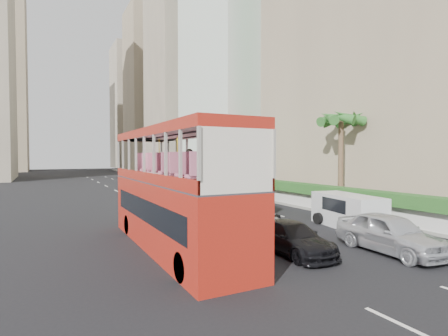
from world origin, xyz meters
TOP-DOWN VIEW (x-y plane):
  - ground_plane at (0.00, 0.00)m, footprint 200.00×200.00m
  - double_decker_bus at (-6.00, 0.00)m, footprint 2.50×11.00m
  - car_silver_lane_a at (-1.89, -0.01)m, footprint 1.51×4.13m
  - car_silver_lane_b at (1.48, -4.75)m, footprint 2.21×4.83m
  - car_black at (-2.08, -3.00)m, footprint 1.89×4.37m
  - van_asset at (1.05, 15.12)m, footprint 2.85×5.35m
  - minibus_near at (1.27, 6.98)m, footprint 2.89×5.85m
  - minibus_far at (3.96, 12.04)m, footprint 2.79×6.83m
  - panel_van_near at (3.88, -0.30)m, footprint 2.58×4.71m
  - panel_van_far at (4.33, 18.78)m, footprint 2.19×5.38m
  - sidewalk at (9.00, 25.00)m, footprint 6.00×120.00m
  - kerb_wall at (6.20, 14.00)m, footprint 0.30×44.00m
  - hedge at (6.20, 14.00)m, footprint 1.10×44.00m
  - palm_tree at (7.80, 4.00)m, footprint 0.36×0.36m
  - shell_station at (10.00, 23.00)m, footprint 6.50×8.00m
  - tower_mid at (18.00, 58.00)m, footprint 16.00×16.00m
  - tower_far_a at (17.00, 82.00)m, footprint 14.00×14.00m
  - tower_far_b at (17.00, 104.00)m, footprint 14.00×14.00m

SIDE VIEW (x-z plane):
  - ground_plane at x=0.00m, z-range 0.00..0.00m
  - car_silver_lane_a at x=-1.89m, z-range -0.68..0.68m
  - car_silver_lane_b at x=1.48m, z-range -0.80..0.80m
  - car_black at x=-2.08m, z-range -0.63..0.63m
  - van_asset at x=1.05m, z-range -0.72..0.72m
  - sidewalk at x=9.00m, z-range 0.00..0.18m
  - kerb_wall at x=6.20m, z-range 0.18..1.18m
  - panel_van_near at x=3.88m, z-range 0.00..1.78m
  - panel_van_far at x=4.33m, z-range 0.00..2.14m
  - minibus_near at x=1.27m, z-range 0.00..2.48m
  - minibus_far at x=3.96m, z-range 0.00..2.95m
  - hedge at x=6.20m, z-range 1.18..1.88m
  - double_decker_bus at x=-6.00m, z-range 0.00..5.06m
  - shell_station at x=10.00m, z-range 0.00..5.50m
  - palm_tree at x=7.80m, z-range 0.18..6.58m
  - tower_far_b at x=17.00m, z-range 0.00..40.00m
  - tower_far_a at x=17.00m, z-range 0.00..44.00m
  - tower_mid at x=18.00m, z-range 0.00..50.00m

